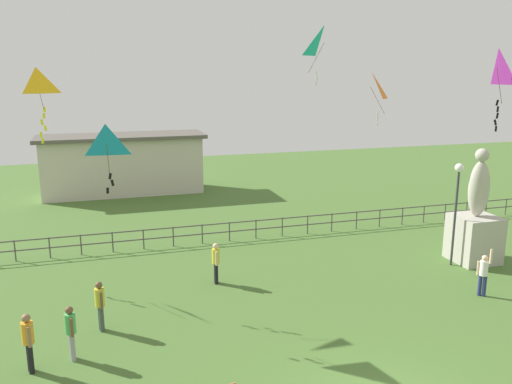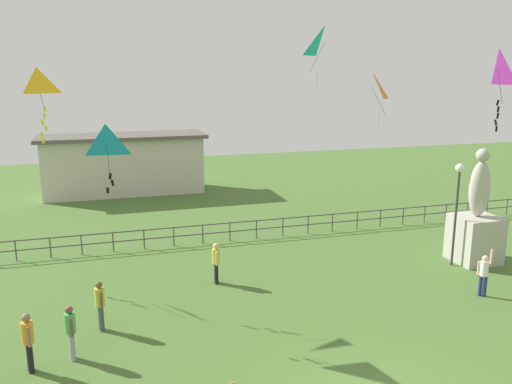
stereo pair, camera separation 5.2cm
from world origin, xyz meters
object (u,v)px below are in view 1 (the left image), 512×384
at_px(lamppost, 457,192).
at_px(kite_4, 37,86).
at_px(person_2, 71,329).
at_px(kite_3, 106,145).
at_px(kite_0, 371,88).
at_px(kite_2, 324,44).
at_px(kite_6, 497,71).
at_px(person_3, 216,260).
at_px(person_0, 484,272).
at_px(person_4, 28,339).
at_px(statue_monument, 475,227).
at_px(person_5, 100,303).

distance_m(lamppost, kite_4, 16.73).
bearing_deg(person_2, kite_3, 55.40).
xyz_separation_m(kite_0, kite_2, (-2.69, -0.38, 2.00)).
bearing_deg(kite_6, kite_2, 109.54).
height_order(person_3, kite_0, kite_0).
relative_size(lamppost, person_0, 2.38).
distance_m(person_4, kite_6, 16.53).
distance_m(person_4, kite_3, 5.87).
distance_m(lamppost, person_3, 10.28).
distance_m(kite_3, kite_6, 12.85).
distance_m(statue_monument, person_2, 16.67).
height_order(person_0, person_3, person_0).
height_order(lamppost, kite_0, kite_0).
bearing_deg(person_4, kite_2, 34.52).
xyz_separation_m(person_5, kite_4, (-1.65, 4.32, 6.58)).
bearing_deg(statue_monument, kite_0, 116.59).
bearing_deg(person_2, person_5, 62.44).
xyz_separation_m(person_2, kite_2, (11.10, 8.04, 8.28)).
xyz_separation_m(person_2, kite_3, (1.32, 1.91, 4.91)).
bearing_deg(kite_4, person_0, -20.61).
distance_m(person_4, kite_0, 18.34).
height_order(kite_3, kite_4, kite_4).
height_order(lamppost, kite_2, kite_2).
bearing_deg(kite_3, person_3, 31.01).
xyz_separation_m(kite_0, kite_4, (-14.63, -2.55, 0.31)).
bearing_deg(person_4, kite_4, 87.84).
height_order(kite_0, kite_6, kite_6).
relative_size(kite_0, kite_4, 0.95).
relative_size(person_5, kite_6, 0.60).
height_order(kite_0, kite_2, kite_2).
height_order(person_3, person_4, person_4).
distance_m(person_3, kite_0, 11.51).
relative_size(statue_monument, person_3, 3.03).
xyz_separation_m(person_2, person_5, (0.81, 1.56, 0.01)).
relative_size(kite_2, kite_3, 1.21).
xyz_separation_m(person_3, kite_4, (-5.96, 1.67, 6.60)).
height_order(person_5, kite_6, kite_6).
relative_size(person_0, kite_2, 0.71).
bearing_deg(kite_6, kite_3, 172.43).
distance_m(person_4, kite_4, 9.02).
distance_m(statue_monument, person_5, 15.61).
xyz_separation_m(kite_3, kite_4, (-2.16, 3.96, 1.68)).
height_order(person_3, kite_4, kite_4).
relative_size(statue_monument, kite_3, 2.31).
height_order(person_2, person_4, person_4).
distance_m(kite_2, kite_6, 8.36).
height_order(lamppost, person_2, lamppost).
xyz_separation_m(lamppost, person_5, (-14.29, -1.67, -2.24)).
distance_m(person_2, kite_3, 5.43).
height_order(person_4, kite_0, kite_0).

